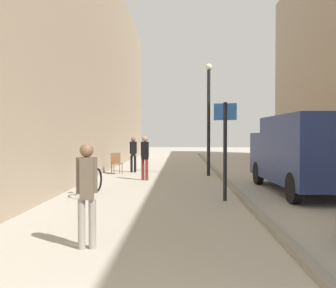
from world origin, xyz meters
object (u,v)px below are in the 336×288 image
(pedestrian_far_crossing, at_px, (145,155))
(delivery_van, at_px, (304,151))
(street_sign_post, at_px, (225,142))
(pedestrian_mid_block, at_px, (133,152))
(bicycle_leaning, at_px, (91,181))
(lamp_post, at_px, (209,112))
(cafe_chair_near_window, at_px, (116,162))
(pedestrian_main_foreground, at_px, (87,188))

(pedestrian_far_crossing, relative_size, delivery_van, 0.31)
(street_sign_post, bearing_deg, pedestrian_mid_block, -51.88)
(street_sign_post, xyz_separation_m, bicycle_leaning, (-3.79, 0.93, -1.16))
(delivery_van, distance_m, lamp_post, 5.48)
(pedestrian_mid_block, relative_size, cafe_chair_near_window, 1.75)
(pedestrian_mid_block, bearing_deg, cafe_chair_near_window, 42.47)
(bicycle_leaning, height_order, cafe_chair_near_window, bicycle_leaning)
(pedestrian_mid_block, distance_m, bicycle_leaning, 6.60)
(cafe_chair_near_window, bearing_deg, pedestrian_mid_block, -157.69)
(pedestrian_far_crossing, bearing_deg, lamp_post, -124.49)
(delivery_van, distance_m, cafe_chair_near_window, 8.45)
(delivery_van, bearing_deg, lamp_post, 116.77)
(pedestrian_far_crossing, xyz_separation_m, lamp_post, (2.56, 1.69, 1.74))
(pedestrian_main_foreground, distance_m, street_sign_post, 5.07)
(street_sign_post, distance_m, cafe_chair_near_window, 7.92)
(bicycle_leaning, bearing_deg, pedestrian_far_crossing, 78.54)
(delivery_van, height_order, bicycle_leaning, delivery_van)
(pedestrian_far_crossing, relative_size, street_sign_post, 0.65)
(delivery_van, bearing_deg, street_sign_post, -151.49)
(pedestrian_far_crossing, bearing_deg, cafe_chair_near_window, -34.85)
(bicycle_leaning, bearing_deg, street_sign_post, -5.53)
(pedestrian_far_crossing, distance_m, bicycle_leaning, 3.77)
(pedestrian_main_foreground, height_order, pedestrian_mid_block, pedestrian_mid_block)
(delivery_van, relative_size, bicycle_leaning, 3.09)
(pedestrian_far_crossing, height_order, bicycle_leaning, pedestrian_far_crossing)
(pedestrian_far_crossing, bearing_deg, pedestrian_mid_block, -52.69)
(pedestrian_main_foreground, xyz_separation_m, bicycle_leaning, (-1.19, 5.23, -0.55))
(pedestrian_mid_block, distance_m, delivery_van, 8.43)
(pedestrian_main_foreground, xyz_separation_m, pedestrian_far_crossing, (0.06, 8.74, 0.05))
(pedestrian_main_foreground, relative_size, lamp_post, 0.34)
(lamp_post, bearing_deg, bicycle_leaning, -126.30)
(bicycle_leaning, bearing_deg, delivery_van, 13.21)
(pedestrian_mid_block, distance_m, pedestrian_far_crossing, 3.17)
(street_sign_post, bearing_deg, cafe_chair_near_window, -45.16)
(pedestrian_mid_block, distance_m, lamp_post, 4.07)
(delivery_van, xyz_separation_m, lamp_post, (-2.52, 4.63, 1.48))
(pedestrian_far_crossing, bearing_deg, street_sign_post, 142.03)
(pedestrian_mid_block, height_order, delivery_van, delivery_van)
(pedestrian_far_crossing, distance_m, cafe_chair_near_window, 2.78)
(pedestrian_main_foreground, height_order, cafe_chair_near_window, pedestrian_main_foreground)
(pedestrian_mid_block, xyz_separation_m, lamp_post, (3.39, -1.37, 1.77))
(bicycle_leaning, bearing_deg, pedestrian_main_foreground, -69.01)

